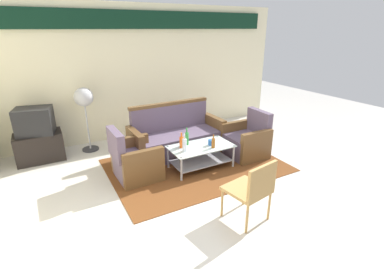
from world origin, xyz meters
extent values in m
plane|color=beige|center=(0.00, 0.00, 0.00)|extent=(14.00, 14.00, 0.00)
cube|color=beige|center=(0.00, 3.06, 1.40)|extent=(6.52, 0.12, 2.80)
cube|color=black|center=(0.00, 2.97, 2.47)|extent=(5.76, 0.08, 0.36)
cube|color=brown|center=(-0.01, 0.96, 0.01)|extent=(2.97, 2.10, 0.01)
cube|color=#5B4C60|center=(-0.07, 1.56, 0.22)|extent=(1.62, 0.74, 0.42)
cube|color=#5B4C60|center=(-0.08, 1.88, 0.67)|extent=(1.60, 0.18, 0.48)
cube|color=brown|center=(0.77, 1.58, 0.32)|extent=(0.14, 0.70, 0.62)
cube|color=brown|center=(-0.91, 1.55, 0.32)|extent=(0.14, 0.70, 0.62)
cube|color=brown|center=(-0.08, 1.88, 0.94)|extent=(1.64, 0.14, 0.06)
cube|color=#5B4C60|center=(-1.05, 1.09, 0.21)|extent=(0.67, 0.62, 0.40)
cube|color=#5B4C60|center=(-1.36, 1.08, 0.64)|extent=(0.13, 0.60, 0.45)
cube|color=brown|center=(-1.05, 1.42, 0.30)|extent=(0.66, 0.12, 0.58)
cube|color=brown|center=(-1.04, 0.76, 0.30)|extent=(0.66, 0.12, 0.58)
cube|color=#5B4C60|center=(1.02, 0.89, 0.21)|extent=(0.67, 0.61, 0.40)
cube|color=#5B4C60|center=(1.33, 0.88, 0.64)|extent=(0.13, 0.60, 0.45)
cube|color=brown|center=(1.02, 0.56, 0.30)|extent=(0.66, 0.11, 0.58)
cube|color=brown|center=(1.03, 1.22, 0.30)|extent=(0.66, 0.11, 0.58)
cube|color=silver|center=(0.03, 0.85, 0.40)|extent=(1.10, 0.60, 0.02)
cube|color=#9E9EA5|center=(0.03, 0.85, 0.13)|extent=(1.00, 0.52, 0.02)
cylinder|color=#9E9EA5|center=(-0.48, 1.11, 0.21)|extent=(0.04, 0.04, 0.40)
cylinder|color=#9E9EA5|center=(0.54, 1.11, 0.21)|extent=(0.04, 0.04, 0.40)
cylinder|color=#9E9EA5|center=(-0.48, 0.59, 0.21)|extent=(0.04, 0.04, 0.40)
cylinder|color=#9E9EA5|center=(0.54, 0.59, 0.21)|extent=(0.04, 0.04, 0.40)
cylinder|color=silver|center=(-0.32, 0.79, 0.52)|extent=(0.07, 0.07, 0.21)
cylinder|color=silver|center=(-0.32, 0.79, 0.67)|extent=(0.03, 0.03, 0.09)
cylinder|color=#2D8C38|center=(-0.15, 1.03, 0.52)|extent=(0.06, 0.06, 0.22)
cylinder|color=#2D8C38|center=(-0.15, 1.03, 0.67)|extent=(0.02, 0.02, 0.09)
cylinder|color=#D85919|center=(-0.29, 0.96, 0.50)|extent=(0.07, 0.07, 0.19)
cylinder|color=#D85919|center=(-0.29, 0.96, 0.64)|extent=(0.03, 0.03, 0.08)
cylinder|color=brown|center=(0.17, 0.69, 0.49)|extent=(0.06, 0.06, 0.16)
cylinder|color=brown|center=(0.17, 0.69, 0.61)|extent=(0.02, 0.02, 0.07)
cylinder|color=#2659A5|center=(0.19, 0.81, 0.46)|extent=(0.08, 0.08, 0.10)
cube|color=black|center=(-2.41, 2.55, 0.26)|extent=(0.80, 0.50, 0.52)
cube|color=black|center=(-2.41, 2.55, 0.76)|extent=(0.68, 0.56, 0.48)
cube|color=black|center=(-2.37, 2.77, 0.76)|extent=(0.50, 0.12, 0.36)
cylinder|color=#2D2D33|center=(-1.53, 2.60, 0.01)|extent=(0.32, 0.32, 0.03)
cylinder|color=#B2B2B7|center=(-1.53, 2.60, 0.51)|extent=(0.03, 0.03, 0.95)
sphere|color=#B2B2B7|center=(-1.53, 2.60, 1.09)|extent=(0.36, 0.36, 0.36)
cube|color=#AD844C|center=(-0.19, -0.64, 0.42)|extent=(0.55, 0.55, 0.04)
cube|color=#AD844C|center=(-0.15, -0.86, 0.64)|extent=(0.48, 0.12, 0.40)
cylinder|color=#AD844C|center=(-0.43, -0.47, 0.21)|extent=(0.03, 0.03, 0.42)
cylinder|color=#AD844C|center=(-0.02, -0.40, 0.21)|extent=(0.03, 0.03, 0.42)
cylinder|color=#AD844C|center=(-0.36, -0.88, 0.21)|extent=(0.03, 0.03, 0.42)
cylinder|color=#AD844C|center=(0.05, -0.81, 0.21)|extent=(0.03, 0.03, 0.42)
camera|label=1|loc=(-2.27, -3.00, 2.31)|focal=26.51mm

